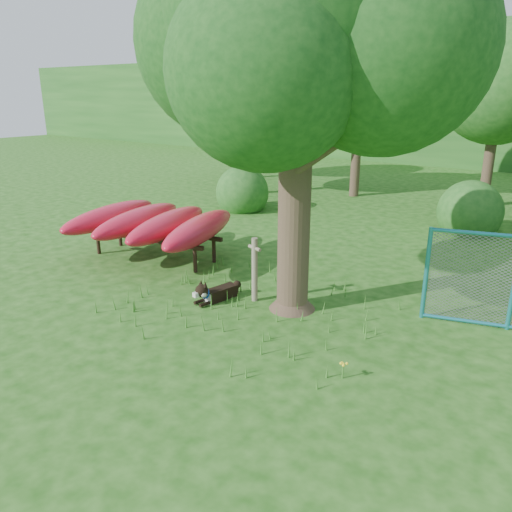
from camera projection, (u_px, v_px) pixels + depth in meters
The scene contains 12 objects.
ground at pixel (205, 327), 8.54m from camera, with size 80.00×80.00×0.00m, color #184B0F.
oak_tree at pixel (298, 29), 7.84m from camera, with size 5.86×5.18×7.15m.
wooden_post at pixel (255, 268), 9.42m from camera, with size 0.34×0.17×1.25m.
kayak_rack at pixel (153, 222), 11.84m from camera, with size 4.28×3.81×1.16m.
husky_dog at pixel (215, 293), 9.55m from camera, with size 0.42×1.08×0.49m.
wildflower_clump at pixel (343, 365), 6.93m from camera, with size 0.12×0.11×0.26m.
bg_tree_a at pixel (251, 74), 18.46m from camera, with size 4.40×4.40×6.70m.
bg_tree_b at pixel (363, 40), 17.67m from camera, with size 5.20×5.20×8.22m.
bg_tree_c at pixel (500, 83), 16.38m from camera, with size 4.00×4.00×6.12m.
bg_tree_f at pixel (246, 95), 22.40m from camera, with size 3.60×3.60×5.55m.
shrub_left at pixel (242, 210), 17.10m from camera, with size 1.80×1.80×1.80m, color #1E571C.
shrub_mid at pixel (467, 232), 14.31m from camera, with size 1.80×1.80×1.80m, color #1E571C.
Camera 1 is at (5.28, -5.72, 3.81)m, focal length 35.00 mm.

